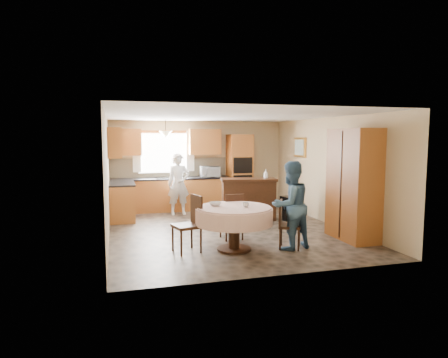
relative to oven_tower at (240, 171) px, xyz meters
name	(u,v)px	position (x,y,z in m)	size (l,w,h in m)	color
floor	(227,230)	(-1.15, -2.69, -1.06)	(5.00, 6.00, 0.01)	brown
ceiling	(227,116)	(-1.15, -2.69, 1.44)	(5.00, 6.00, 0.01)	white
wall_back	(198,165)	(-1.15, 0.31, 0.19)	(5.00, 0.02, 2.50)	tan
wall_front	(283,192)	(-1.15, -5.69, 0.19)	(5.00, 0.02, 2.50)	tan
wall_left	(107,177)	(-3.65, -2.69, 0.19)	(0.02, 6.00, 2.50)	tan
wall_right	(329,171)	(1.35, -2.69, 0.19)	(0.02, 6.00, 2.50)	tan
window	(164,153)	(-2.15, 0.29, 0.54)	(1.40, 0.03, 1.10)	white
curtain_left	(137,151)	(-2.90, 0.24, 0.59)	(0.22, 0.02, 1.15)	white
curtain_right	(190,151)	(-1.40, 0.24, 0.59)	(0.22, 0.02, 1.15)	white
base_cab_back	(171,195)	(-2.00, 0.01, -0.62)	(3.30, 0.60, 0.88)	orange
counter_back	(171,178)	(-2.00, 0.01, -0.16)	(3.30, 0.64, 0.04)	black
base_cab_left	(122,202)	(-3.35, -0.89, -0.62)	(0.60, 1.20, 0.88)	orange
counter_left	(121,184)	(-3.35, -0.89, -0.16)	(0.64, 1.20, 0.04)	black
backsplash	(169,168)	(-2.00, 0.30, 0.12)	(3.30, 0.02, 0.55)	tan
wall_cab_left	(125,142)	(-3.20, 0.15, 0.85)	(0.85, 0.33, 0.72)	#C57831
wall_cab_right	(205,142)	(-1.00, 0.15, 0.85)	(0.90, 0.33, 0.72)	#C57831
wall_cab_side	(114,143)	(-3.48, -0.89, 0.85)	(0.33, 1.20, 0.72)	#C57831
oven_tower	(240,171)	(0.00, 0.00, 0.00)	(0.66, 0.62, 2.12)	orange
oven_upper	(243,165)	(0.00, -0.31, 0.19)	(0.56, 0.01, 0.45)	black
oven_lower	(243,183)	(0.00, -0.31, -0.31)	(0.56, 0.01, 0.45)	black
pendant	(166,134)	(-2.15, -0.19, 1.06)	(0.36, 0.36, 0.18)	beige
sideboard	(248,200)	(-0.32, -1.73, -0.58)	(1.35, 0.56, 0.97)	#3D1F10
space_heater	(290,208)	(0.66, -2.05, -0.76)	(0.43, 0.30, 0.59)	black
cupboard	(354,185)	(1.07, -4.10, 0.05)	(0.58, 1.16, 2.21)	orange
dining_table	(234,216)	(-1.45, -4.22, -0.44)	(1.39, 1.39, 0.80)	#3D1F10
chair_left	(191,221)	(-2.22, -4.10, -0.50)	(0.54, 0.54, 1.01)	#3D1F10
chair_back	(233,214)	(-1.26, -3.51, -0.55)	(0.43, 0.43, 0.93)	#3D1F10
chair_right	(286,222)	(-0.49, -4.35, -0.57)	(0.52, 0.52, 0.89)	#3D1F10
framed_picture	(300,147)	(1.32, -1.20, 0.71)	(0.06, 0.63, 0.52)	gold
microwave	(210,172)	(-0.89, -0.04, 0.01)	(0.54, 0.37, 0.30)	silver
person_sink	(179,184)	(-1.88, -0.60, -0.25)	(0.59, 0.39, 1.62)	silver
person_dining	(290,205)	(-0.43, -4.41, -0.25)	(0.79, 0.61, 1.62)	#3C6083
bowl_sideboard	(238,180)	(-0.59, -1.73, -0.07)	(0.22, 0.22, 0.05)	#B2B2B2
bottle_sideboard	(266,175)	(0.13, -1.73, 0.04)	(0.11, 0.11, 0.28)	silver
cup_table	(246,205)	(-1.26, -4.32, -0.22)	(0.11, 0.11, 0.09)	#B2B2B2
bowl_table	(215,204)	(-1.75, -4.03, -0.23)	(0.22, 0.22, 0.07)	#B2B2B2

